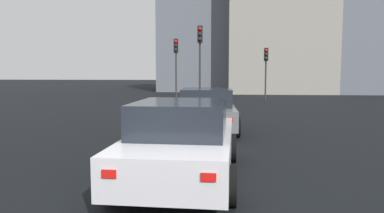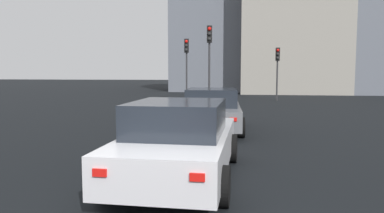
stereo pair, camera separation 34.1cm
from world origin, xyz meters
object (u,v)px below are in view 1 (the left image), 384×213
at_px(car_grey_lead, 206,110).
at_px(car_white_second, 182,141).
at_px(traffic_light_near_right, 266,63).
at_px(traffic_light_far_left, 176,57).
at_px(traffic_light_near_left, 200,50).

height_order(car_grey_lead, car_white_second, car_white_second).
height_order(traffic_light_near_right, traffic_light_far_left, traffic_light_far_left).
relative_size(traffic_light_near_left, traffic_light_near_right, 1.23).
distance_m(traffic_light_near_right, traffic_light_far_left, 6.30).
bearing_deg(traffic_light_far_left, traffic_light_near_left, 22.74).
distance_m(car_white_second, traffic_light_near_right, 19.35).
distance_m(car_grey_lead, car_white_second, 5.82).
height_order(car_grey_lead, traffic_light_near_right, traffic_light_near_right).
relative_size(car_grey_lead, traffic_light_far_left, 1.10).
bearing_deg(car_grey_lead, traffic_light_near_right, -17.26).
height_order(car_grey_lead, traffic_light_near_left, traffic_light_near_left).
xyz_separation_m(car_grey_lead, traffic_light_far_left, (11.26, 2.50, 2.27)).
relative_size(traffic_light_near_left, traffic_light_far_left, 1.08).
bearing_deg(traffic_light_far_left, car_grey_lead, 11.02).
distance_m(car_grey_lead, traffic_light_near_right, 13.68).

